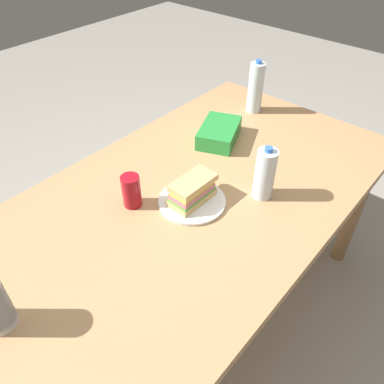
# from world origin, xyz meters

# --- Properties ---
(ground_plane) EXTENTS (8.00, 8.00, 0.00)m
(ground_plane) POSITION_xyz_m (0.00, 0.00, 0.00)
(ground_plane) COLOR gray
(dining_table) EXTENTS (1.68, 0.96, 0.75)m
(dining_table) POSITION_xyz_m (0.00, 0.00, 0.66)
(dining_table) COLOR tan
(dining_table) RESTS_ON ground_plane
(paper_plate) EXTENTS (0.24, 0.24, 0.01)m
(paper_plate) POSITION_xyz_m (-0.06, -0.03, 0.76)
(paper_plate) COLOR white
(paper_plate) RESTS_ON dining_table
(sandwich) EXTENTS (0.18, 0.10, 0.08)m
(sandwich) POSITION_xyz_m (-0.06, -0.03, 0.80)
(sandwich) COLOR #DBB26B
(sandwich) RESTS_ON paper_plate
(soda_can_red) EXTENTS (0.07, 0.07, 0.12)m
(soda_can_red) POSITION_xyz_m (-0.20, 0.12, 0.81)
(soda_can_red) COLOR maroon
(soda_can_red) RESTS_ON dining_table
(chip_bag) EXTENTS (0.27, 0.23, 0.07)m
(chip_bag) POSITION_xyz_m (0.33, 0.15, 0.78)
(chip_bag) COLOR #268C38
(chip_bag) RESTS_ON dining_table
(water_bottle_tall) EXTENTS (0.07, 0.07, 0.21)m
(water_bottle_tall) POSITION_xyz_m (0.14, -0.20, 0.85)
(water_bottle_tall) COLOR silver
(water_bottle_tall) RESTS_ON dining_table
(water_bottle_spare) EXTENTS (0.07, 0.07, 0.25)m
(water_bottle_spare) POSITION_xyz_m (0.65, 0.18, 0.87)
(water_bottle_spare) COLOR silver
(water_bottle_spare) RESTS_ON dining_table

